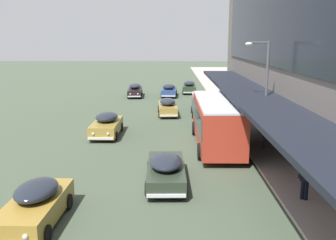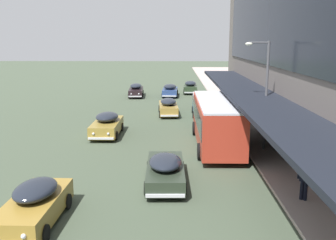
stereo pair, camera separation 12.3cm
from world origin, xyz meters
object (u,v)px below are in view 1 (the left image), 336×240
at_px(transit_bus_kerbside_front, 216,120).
at_px(sedan_trailing_mid, 36,204).
at_px(pedestrian_at_kerb, 305,177).
at_px(sedan_second_mid, 166,169).
at_px(vw_van, 202,104).
at_px(street_lamp, 264,87).
at_px(sedan_lead_near, 168,107).
at_px(sedan_oncoming_front, 189,87).
at_px(sedan_far_back, 169,90).
at_px(sedan_lead_mid, 107,124).
at_px(sedan_oncoming_rear, 135,90).

relative_size(transit_bus_kerbside_front, sedan_trailing_mid, 2.01).
height_order(sedan_trailing_mid, pedestrian_at_kerb, pedestrian_at_kerb).
bearing_deg(pedestrian_at_kerb, sedan_trailing_mid, -169.82).
bearing_deg(sedan_second_mid, transit_bus_kerbside_front, 64.08).
bearing_deg(vw_van, street_lamp, -76.31).
xyz_separation_m(pedestrian_at_kerb, street_lamp, (-0.10, 7.68, 2.90)).
distance_m(sedan_lead_near, street_lamp, 13.65).
relative_size(sedan_second_mid, sedan_oncoming_front, 1.12).
height_order(sedan_oncoming_front, sedan_far_back, sedan_oncoming_front).
distance_m(sedan_oncoming_front, sedan_far_back, 3.97).
bearing_deg(transit_bus_kerbside_front, sedan_oncoming_front, 91.36).
bearing_deg(sedan_oncoming_front, sedan_far_back, -132.25).
xyz_separation_m(transit_bus_kerbside_front, vw_van, (-0.12, 10.53, -0.70)).
bearing_deg(sedan_lead_near, sedan_lead_mid, -119.58).
bearing_deg(sedan_lead_near, sedan_oncoming_front, 79.49).
bearing_deg(sedan_lead_near, sedan_far_back, 89.76).
distance_m(sedan_trailing_mid, sedan_lead_mid, 13.64).
bearing_deg(sedan_far_back, pedestrian_at_kerb, -78.97).
xyz_separation_m(sedan_oncoming_rear, sedan_lead_mid, (-0.24, -19.40, 0.03)).
xyz_separation_m(sedan_second_mid, street_lamp, (5.92, 5.54, 3.35)).
relative_size(sedan_trailing_mid, vw_van, 0.99).
relative_size(vw_van, pedestrian_at_kerb, 2.47).
bearing_deg(pedestrian_at_kerb, sedan_far_back, 101.03).
height_order(transit_bus_kerbside_front, sedan_lead_near, transit_bus_kerbside_front).
xyz_separation_m(sedan_far_back, pedestrian_at_kerb, (6.08, -31.20, 0.41)).
xyz_separation_m(sedan_trailing_mid, street_lamp, (10.84, 9.65, 3.29)).
height_order(sedan_second_mid, street_lamp, street_lamp).
relative_size(sedan_second_mid, sedan_lead_mid, 1.04).
bearing_deg(sedan_far_back, transit_bus_kerbside_front, -81.71).
relative_size(sedan_lead_near, sedan_second_mid, 0.99).
height_order(sedan_oncoming_front, sedan_lead_mid, sedan_lead_mid).
distance_m(sedan_oncoming_rear, sedan_lead_mid, 19.40).
xyz_separation_m(sedan_oncoming_rear, vw_van, (7.40, -11.78, 0.31)).
bearing_deg(sedan_far_back, sedan_lead_mid, -102.93).
bearing_deg(sedan_oncoming_front, sedan_lead_mid, -107.66).
bearing_deg(sedan_second_mid, street_lamp, 43.09).
bearing_deg(transit_bus_kerbside_front, sedan_second_mid, -115.92).
height_order(sedan_lead_mid, pedestrian_at_kerb, pedestrian_at_kerb).
height_order(transit_bus_kerbside_front, sedan_far_back, transit_bus_kerbside_front).
relative_size(sedan_lead_near, sedan_lead_mid, 1.03).
xyz_separation_m(sedan_far_back, street_lamp, (5.98, -23.51, 3.31)).
distance_m(sedan_second_mid, sedan_lead_mid, 10.55).
bearing_deg(pedestrian_at_kerb, vw_van, 98.63).
height_order(sedan_oncoming_rear, sedan_second_mid, sedan_oncoming_rear).
relative_size(sedan_trailing_mid, sedan_far_back, 0.99).
bearing_deg(sedan_lead_near, street_lamp, -62.93).
bearing_deg(street_lamp, sedan_far_back, 104.27).
height_order(sedan_far_back, sedan_lead_mid, sedan_lead_mid).
bearing_deg(sedan_lead_mid, pedestrian_at_kerb, -47.85).
bearing_deg(sedan_lead_mid, sedan_oncoming_front, 72.34).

